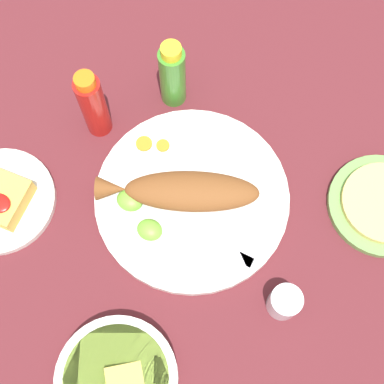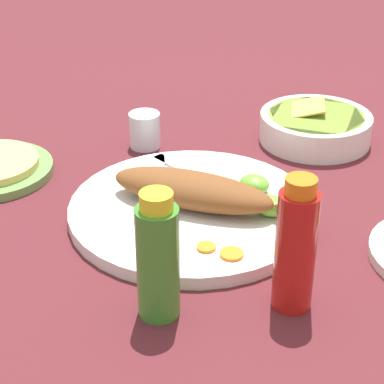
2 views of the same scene
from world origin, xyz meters
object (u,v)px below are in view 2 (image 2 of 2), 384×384
at_px(hot_sauce_bottle_red, 296,247).
at_px(hot_sauce_bottle_green, 158,258).
at_px(salt_cup, 145,132).
at_px(fork_far, 192,173).
at_px(main_plate, 192,210).
at_px(fork_near, 160,178).
at_px(guacamole_bowl, 315,126).
at_px(fried_fish, 202,192).

height_order(hot_sauce_bottle_red, hot_sauce_bottle_green, hot_sauce_bottle_red).
height_order(hot_sauce_bottle_green, salt_cup, hot_sauce_bottle_green).
distance_m(fork_far, hot_sauce_bottle_red, 0.31).
height_order(fork_far, salt_cup, salt_cup).
bearing_deg(hot_sauce_bottle_green, hot_sauce_bottle_red, -132.88).
bearing_deg(fork_far, hot_sauce_bottle_red, 157.97).
bearing_deg(main_plate, fork_near, -15.75).
height_order(fork_far, guacamole_bowl, guacamole_bowl).
bearing_deg(guacamole_bowl, hot_sauce_bottle_red, 119.61).
relative_size(hot_sauce_bottle_red, guacamole_bowl, 0.88).
bearing_deg(fried_fish, main_plate, -0.00).
height_order(hot_sauce_bottle_red, guacamole_bowl, hot_sauce_bottle_red).
height_order(main_plate, salt_cup, salt_cup).
height_order(fork_near, hot_sauce_bottle_red, hot_sauce_bottle_red).
height_order(main_plate, hot_sauce_bottle_red, hot_sauce_bottle_red).
relative_size(main_plate, hot_sauce_bottle_red, 2.09).
bearing_deg(fork_far, salt_cup, -13.61).
bearing_deg(main_plate, guacamole_bowl, -88.46).
distance_m(main_plate, fork_near, 0.09).
bearing_deg(hot_sauce_bottle_green, main_plate, -58.31).
bearing_deg(main_plate, fork_far, -48.29).
distance_m(main_plate, hot_sauce_bottle_green, 0.22).
distance_m(fork_far, hot_sauce_bottle_green, 0.31).
bearing_deg(hot_sauce_bottle_green, salt_cup, -42.88).
bearing_deg(guacamole_bowl, salt_cup, 46.09).
relative_size(fork_near, guacamole_bowl, 0.75).
distance_m(fried_fish, fork_near, 0.10).
bearing_deg(hot_sauce_bottle_red, salt_cup, -23.77).
distance_m(hot_sauce_bottle_green, guacamole_bowl, 0.52).
bearing_deg(salt_cup, fork_far, 161.82).
xyz_separation_m(salt_cup, guacamole_bowl, (-0.20, -0.21, 0.00)).
distance_m(fork_near, hot_sauce_bottle_red, 0.32).
height_order(main_plate, hot_sauce_bottle_green, hot_sauce_bottle_green).
height_order(fork_near, hot_sauce_bottle_green, hot_sauce_bottle_green).
bearing_deg(hot_sauce_bottle_red, guacamole_bowl, -60.39).
relative_size(main_plate, fork_near, 2.45).
relative_size(hot_sauce_bottle_red, salt_cup, 2.79).
height_order(fried_fish, fork_far, fried_fish).
xyz_separation_m(main_plate, fork_near, (0.09, -0.02, 0.01)).
xyz_separation_m(fork_near, hot_sauce_bottle_red, (-0.30, 0.09, 0.06)).
relative_size(main_plate, hot_sauce_bottle_green, 2.21).
xyz_separation_m(fried_fish, hot_sauce_bottle_red, (-0.20, 0.08, 0.04)).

